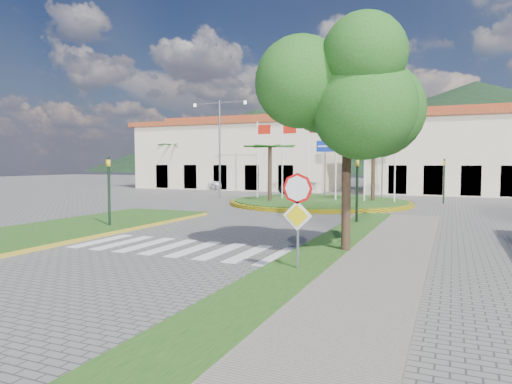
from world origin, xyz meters
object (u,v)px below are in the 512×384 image
at_px(deciduous_tree, 348,89).
at_px(car_dark_a, 295,189).
at_px(roundabout_island, 320,202).
at_px(white_van, 230,184).
at_px(car_dark_b, 472,189).
at_px(stop_sign, 298,206).

relative_size(deciduous_tree, car_dark_a, 2.21).
bearing_deg(deciduous_tree, roundabout_island, 107.91).
height_order(deciduous_tree, car_dark_a, deciduous_tree).
bearing_deg(white_van, roundabout_island, -147.44).
distance_m(car_dark_a, car_dark_b, 15.67).
relative_size(roundabout_island, stop_sign, 4.79).
xyz_separation_m(white_van, car_dark_b, (23.51, 0.95, -0.02)).
distance_m(deciduous_tree, car_dark_a, 27.32).
relative_size(stop_sign, car_dark_a, 0.86).
relative_size(stop_sign, white_van, 0.58).
bearing_deg(white_van, car_dark_b, -101.73).
bearing_deg(roundabout_island, car_dark_b, 53.21).
distance_m(white_van, car_dark_a, 10.01).
height_order(stop_sign, car_dark_a, stop_sign).
bearing_deg(deciduous_tree, car_dark_b, 81.34).
bearing_deg(stop_sign, deciduous_tree, 78.82).
xyz_separation_m(roundabout_island, car_dark_b, (10.16, 13.58, 0.44)).
distance_m(white_van, car_dark_b, 23.53).
bearing_deg(deciduous_tree, car_dark_a, 111.77).
xyz_separation_m(stop_sign, car_dark_a, (-9.39, 28.04, -1.27)).
bearing_deg(roundabout_island, car_dark_a, 119.30).
distance_m(roundabout_island, stop_sign, 20.69).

